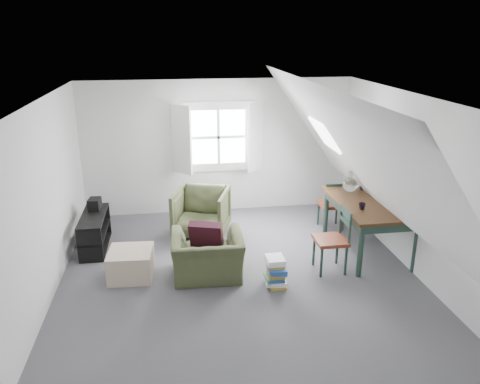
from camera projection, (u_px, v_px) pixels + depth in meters
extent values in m
plane|color=#4A494E|center=(240.00, 280.00, 6.57)|extent=(5.50, 5.50, 0.00)
plane|color=white|center=(240.00, 101.00, 5.75)|extent=(5.50, 5.50, 0.00)
plane|color=silver|center=(218.00, 147.00, 8.73)|extent=(5.00, 0.00, 5.00)
plane|color=silver|center=(294.00, 315.00, 3.59)|extent=(5.00, 0.00, 5.00)
plane|color=silver|center=(42.00, 206.00, 5.81)|extent=(0.00, 5.50, 5.50)
plane|color=silver|center=(417.00, 187.00, 6.51)|extent=(0.00, 5.50, 5.50)
plane|color=white|center=(116.00, 162.00, 5.77)|extent=(3.19, 5.50, 4.48)
plane|color=white|center=(356.00, 153.00, 6.21)|extent=(3.19, 5.50, 4.48)
cube|color=white|center=(218.00, 137.00, 8.64)|extent=(1.30, 0.04, 1.30)
cube|color=white|center=(182.00, 140.00, 8.40)|extent=(0.35, 0.35, 1.25)
cube|color=white|center=(256.00, 138.00, 8.59)|extent=(0.35, 0.35, 1.25)
cube|color=white|center=(218.00, 137.00, 8.64)|extent=(1.00, 0.02, 1.00)
cube|color=white|center=(218.00, 137.00, 8.62)|extent=(1.08, 0.04, 0.05)
cube|color=white|center=(218.00, 137.00, 8.62)|extent=(0.05, 0.04, 1.08)
cube|color=white|center=(324.00, 135.00, 7.43)|extent=(0.35, 0.75, 0.47)
imported|color=#3A4124|center=(208.00, 276.00, 6.66)|extent=(1.01, 0.89, 0.64)
imported|color=#3A4124|center=(202.00, 234.00, 8.05)|extent=(1.09, 1.11, 0.80)
cube|color=#350E1C|center=(206.00, 237.00, 6.62)|extent=(0.52, 0.39, 0.48)
cube|color=tan|center=(131.00, 264.00, 6.60)|extent=(0.64, 0.64, 0.40)
cube|color=#341E0D|center=(369.00, 203.00, 7.16)|extent=(1.01, 1.68, 0.04)
cube|color=#20352C|center=(369.00, 208.00, 7.19)|extent=(0.89, 1.57, 0.13)
cylinder|color=#20352C|center=(361.00, 251.00, 6.54)|extent=(0.08, 0.08, 0.79)
cylinder|color=#20352C|center=(416.00, 247.00, 6.66)|extent=(0.08, 0.08, 0.79)
cylinder|color=#20352C|center=(326.00, 212.00, 7.94)|extent=(0.08, 0.08, 0.79)
cylinder|color=#20352C|center=(372.00, 209.00, 8.06)|extent=(0.08, 0.08, 0.79)
sphere|color=silver|center=(350.00, 185.00, 7.51)|extent=(0.24, 0.24, 0.24)
cylinder|color=silver|center=(351.00, 175.00, 7.46)|extent=(0.08, 0.08, 0.13)
cylinder|color=black|center=(362.00, 183.00, 7.65)|extent=(0.07, 0.07, 0.23)
cylinder|color=#3F2D1E|center=(364.00, 168.00, 7.56)|extent=(0.03, 0.05, 0.41)
cylinder|color=#3F2D1E|center=(364.00, 168.00, 7.57)|extent=(0.04, 0.06, 0.41)
cylinder|color=#3F2D1E|center=(363.00, 168.00, 7.55)|extent=(0.05, 0.07, 0.41)
imported|color=black|center=(362.00, 209.00, 6.84)|extent=(0.13, 0.13, 0.10)
cube|color=white|center=(396.00, 210.00, 6.76)|extent=(0.14, 0.10, 0.04)
cube|color=maroon|center=(331.00, 204.00, 8.15)|extent=(0.42, 0.42, 0.05)
cylinder|color=#20352C|center=(336.00, 213.00, 8.41)|extent=(0.04, 0.04, 0.43)
cylinder|color=#20352C|center=(343.00, 220.00, 8.10)|extent=(0.04, 0.04, 0.43)
cylinder|color=#20352C|center=(318.00, 214.00, 8.36)|extent=(0.04, 0.04, 0.43)
cylinder|color=#20352C|center=(324.00, 221.00, 8.05)|extent=(0.04, 0.04, 0.43)
cylinder|color=#20352C|center=(345.00, 196.00, 7.93)|extent=(0.04, 0.04, 0.45)
cylinder|color=#20352C|center=(326.00, 197.00, 7.88)|extent=(0.04, 0.04, 0.45)
cube|color=#20352C|center=(337.00, 186.00, 7.85)|extent=(0.34, 0.03, 0.08)
cube|color=#20352C|center=(336.00, 193.00, 7.89)|extent=(0.34, 0.03, 0.06)
cube|color=maroon|center=(331.00, 240.00, 6.69)|extent=(0.44, 0.44, 0.05)
cylinder|color=#20352C|center=(314.00, 251.00, 6.91)|extent=(0.04, 0.04, 0.45)
cylinder|color=#20352C|center=(337.00, 250.00, 6.96)|extent=(0.04, 0.04, 0.45)
cylinder|color=#20352C|center=(321.00, 262.00, 6.58)|extent=(0.04, 0.04, 0.45)
cylinder|color=#20352C|center=(346.00, 261.00, 6.63)|extent=(0.04, 0.04, 0.45)
cylinder|color=#20352C|center=(341.00, 220.00, 6.81)|extent=(0.04, 0.04, 0.48)
cylinder|color=#20352C|center=(350.00, 230.00, 6.47)|extent=(0.04, 0.04, 0.48)
cube|color=#20352C|center=(346.00, 212.00, 6.58)|extent=(0.03, 0.36, 0.08)
cube|color=#20352C|center=(345.00, 221.00, 6.62)|extent=(0.03, 0.36, 0.06)
cube|color=black|center=(96.00, 246.00, 7.55)|extent=(0.36, 1.09, 0.03)
cube|color=black|center=(95.00, 232.00, 7.46)|extent=(0.36, 1.09, 0.03)
cube|color=black|center=(93.00, 216.00, 7.37)|extent=(0.36, 1.09, 0.03)
cube|color=black|center=(90.00, 246.00, 6.96)|extent=(0.36, 0.03, 0.55)
cube|color=black|center=(99.00, 219.00, 7.96)|extent=(0.36, 0.03, 0.55)
cube|color=#264C99|center=(93.00, 250.00, 7.22)|extent=(0.16, 0.18, 0.20)
cube|color=red|center=(97.00, 238.00, 7.60)|extent=(0.16, 0.22, 0.20)
cube|color=white|center=(92.00, 230.00, 7.26)|extent=(0.16, 0.20, 0.18)
cube|color=black|center=(95.00, 205.00, 7.57)|extent=(0.20, 0.27, 0.20)
cube|color=#B29933|center=(277.00, 284.00, 6.42)|extent=(0.22, 0.29, 0.04)
cube|color=white|center=(274.00, 281.00, 6.42)|extent=(0.28, 0.32, 0.04)
cube|color=white|center=(278.00, 280.00, 6.40)|extent=(0.24, 0.31, 0.04)
cube|color=#337F4C|center=(274.00, 278.00, 6.38)|extent=(0.24, 0.29, 0.03)
cube|color=#264C99|center=(276.00, 277.00, 6.35)|extent=(0.26, 0.33, 0.03)
cube|color=#B29933|center=(275.00, 274.00, 6.37)|extent=(0.22, 0.29, 0.03)
cube|color=#B29933|center=(276.00, 271.00, 6.38)|extent=(0.26, 0.32, 0.04)
cube|color=#264C99|center=(278.00, 270.00, 6.33)|extent=(0.26, 0.33, 0.04)
cube|color=#264C99|center=(277.00, 268.00, 6.31)|extent=(0.26, 0.32, 0.03)
cube|color=#B29933|center=(275.00, 264.00, 6.35)|extent=(0.24, 0.30, 0.04)
cube|color=white|center=(275.00, 261.00, 6.33)|extent=(0.24, 0.27, 0.04)
cube|color=white|center=(275.00, 259.00, 6.32)|extent=(0.24, 0.29, 0.03)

